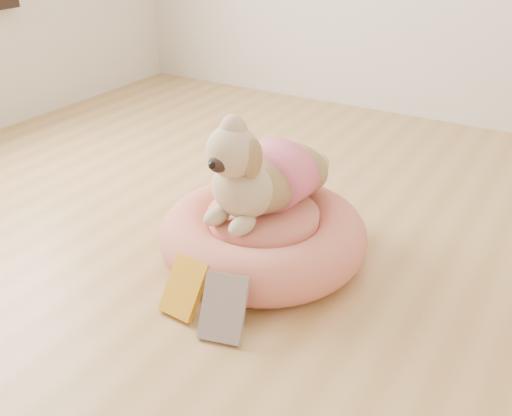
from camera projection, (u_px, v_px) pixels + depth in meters
The scene contains 5 objects.
floor at pixel (201, 323), 1.75m from camera, with size 4.50×4.50×0.00m, color #B2864A.
pet_bed at pixel (263, 235), 2.04m from camera, with size 0.74×0.74×0.19m.
dog at pixel (262, 157), 1.92m from camera, with size 0.37×0.53×0.39m, color brown, non-canonical shape.
book_yellow at pixel (184, 288), 1.78m from camera, with size 0.12×0.02×0.19m, color yellow.
book_white at pixel (224, 308), 1.68m from camera, with size 0.13×0.02×0.20m, color white.
Camera 1 is at (0.85, -1.10, 1.14)m, focal length 40.00 mm.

